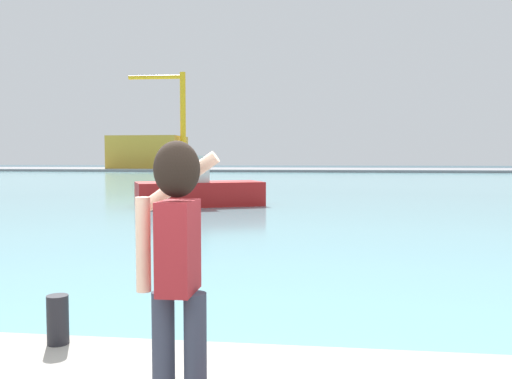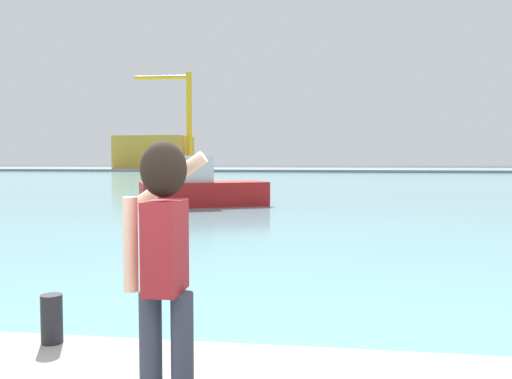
# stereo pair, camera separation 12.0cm
# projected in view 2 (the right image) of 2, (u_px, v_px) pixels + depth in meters

# --- Properties ---
(ground_plane) EXTENTS (220.00, 220.00, 0.00)m
(ground_plane) POSITION_uv_depth(u_px,v_px,m) (318.00, 181.00, 52.23)
(ground_plane) COLOR #334751
(harbor_water) EXTENTS (140.00, 100.00, 0.02)m
(harbor_water) POSITION_uv_depth(u_px,v_px,m) (319.00, 181.00, 54.20)
(harbor_water) COLOR #6BA8B2
(harbor_water) RESTS_ON ground_plane
(far_shore_dock) EXTENTS (140.00, 20.00, 0.42)m
(far_shore_dock) POSITION_uv_depth(u_px,v_px,m) (324.00, 170.00, 93.74)
(far_shore_dock) COLOR gray
(far_shore_dock) RESTS_ON ground_plane
(person_photographer) EXTENTS (0.52, 0.55, 1.74)m
(person_photographer) POSITION_uv_depth(u_px,v_px,m) (164.00, 252.00, 3.21)
(person_photographer) COLOR #2D3342
(person_photographer) RESTS_ON quay_promenade
(harbor_bollard) EXTENTS (0.19, 0.19, 0.43)m
(harbor_bollard) POSITION_uv_depth(u_px,v_px,m) (52.00, 319.00, 4.68)
(harbor_bollard) COLOR black
(harbor_bollard) RESTS_ON quay_promenade
(boat_moored) EXTENTS (6.42, 4.72, 2.41)m
(boat_moored) POSITION_uv_depth(u_px,v_px,m) (200.00, 188.00, 25.52)
(boat_moored) COLOR #B21919
(boat_moored) RESTS_ON harbor_water
(warehouse_left) EXTENTS (12.64, 9.48, 5.88)m
(warehouse_left) POSITION_uv_depth(u_px,v_px,m) (154.00, 152.00, 97.72)
(warehouse_left) COLOR gold
(warehouse_left) RESTS_ON far_shore_dock
(port_crane) EXTENTS (10.28, 1.11, 16.97)m
(port_crane) POSITION_uv_depth(u_px,v_px,m) (183.00, 111.00, 93.95)
(port_crane) COLOR yellow
(port_crane) RESTS_ON far_shore_dock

